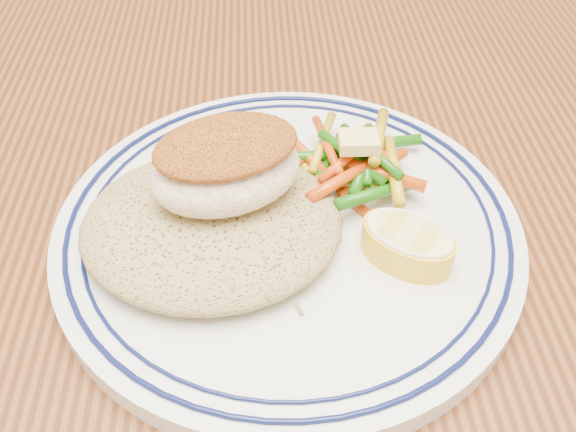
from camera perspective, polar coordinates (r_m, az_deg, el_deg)
The scene contains 7 objects.
dining_table at distance 0.49m, azimuth -3.86°, elevation -6.27°, with size 1.50×0.90×0.75m.
plate at distance 0.38m, azimuth 0.00°, elevation -1.13°, with size 0.28×0.28×0.02m.
rice_pilaf at distance 0.36m, azimuth -6.83°, elevation -0.32°, with size 0.15×0.13×0.03m, color olive.
fish_fillet at distance 0.35m, azimuth -5.55°, elevation 4.54°, with size 0.10×0.08×0.04m.
vegetable_pile at distance 0.40m, azimuth 5.68°, elevation 4.62°, with size 0.11×0.10×0.03m.
butter_pat at distance 0.39m, azimuth 6.29°, elevation 6.58°, with size 0.02×0.02×0.01m, color #FFDD7C.
lemon_wedge at distance 0.36m, azimuth 10.56°, elevation -2.34°, with size 0.07×0.07×0.02m.
Camera 1 is at (0.02, -0.31, 1.03)m, focal length 40.00 mm.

